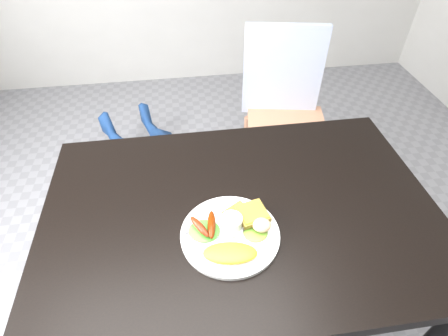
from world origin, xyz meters
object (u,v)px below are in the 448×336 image
Objects in this scene: person at (158,97)px; plate at (230,234)px; dining_table at (241,212)px; dining_chair at (287,131)px.

person is 5.26× the size of plate.
dining_table is 0.74m from person.
dining_chair is 0.70m from person.
plate is (-0.44, -0.84, 0.31)m from dining_chair.
person is 0.82m from plate.
dining_table is 4.29× the size of plate.
person is at bearing -165.41° from dining_chair.
plate reaches higher than dining_chair.
dining_chair is 0.28× the size of person.
dining_table is at bearing 85.93° from person.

